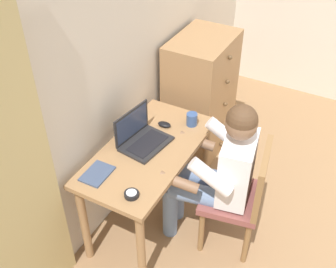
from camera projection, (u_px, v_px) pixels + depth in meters
The scene contains 11 objects.
wall_back at pixel (123, 52), 2.86m from camera, with size 4.80×0.05×2.50m, color beige.
curtain_panel at pixel (7, 175), 2.10m from camera, with size 0.59×0.03×2.23m, color #CCB77A.
desk at pixel (149, 163), 2.92m from camera, with size 1.10×0.57×0.73m.
dresser at pixel (200, 97), 3.68m from camera, with size 0.65×0.48×1.12m.
chair at pixel (242, 194), 2.85m from camera, with size 0.48×0.47×0.87m.
person_seated at pixel (218, 168), 2.79m from camera, with size 0.60×0.63×1.19m.
laptop at pixel (141, 137), 2.87m from camera, with size 0.37×0.29×0.24m.
computer_mouse at pixel (164, 124), 3.04m from camera, with size 0.06×0.10×0.03m, color black.
desk_clock at pixel (132, 194), 2.50m from camera, with size 0.09×0.09×0.03m.
notebook_pad at pixel (97, 174), 2.65m from camera, with size 0.21×0.15×0.01m, color #3D4C6B.
coffee_mug at pixel (192, 119), 3.04m from camera, with size 0.12×0.08×0.09m.
Camera 1 is at (-2.14, 0.69, 2.57)m, focal length 44.72 mm.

